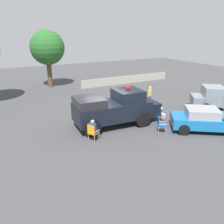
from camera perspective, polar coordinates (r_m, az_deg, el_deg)
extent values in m
plane|color=#424244|center=(15.28, -1.19, -3.34)|extent=(60.00, 60.00, 0.00)
cylinder|color=black|center=(16.64, 4.06, 0.50)|extent=(1.06, 0.39, 1.04)
cylinder|color=black|center=(15.03, 7.68, -1.78)|extent=(1.06, 0.39, 1.04)
cylinder|color=black|center=(15.37, -7.51, -1.28)|extent=(1.06, 0.39, 1.04)
cylinder|color=black|center=(13.60, -4.98, -4.03)|extent=(1.06, 0.39, 1.04)
cube|color=black|center=(14.88, 0.00, 0.36)|extent=(5.03, 2.43, 1.10)
cube|color=black|center=(16.25, 9.19, 1.30)|extent=(1.02, 1.82, 0.84)
cube|color=black|center=(15.10, 3.98, 4.18)|extent=(1.83, 2.01, 0.76)
cube|color=#232328|center=(14.11, -5.74, 2.37)|extent=(1.83, 2.07, 0.60)
cube|color=silver|center=(16.49, 10.50, 1.50)|extent=(0.22, 1.44, 0.64)
cube|color=silver|center=(16.68, 10.69, 0.17)|extent=(0.35, 2.25, 0.24)
sphere|color=white|center=(17.08, 9.04, 2.50)|extent=(0.28, 0.28, 0.26)
sphere|color=white|center=(15.87, 12.10, 0.97)|extent=(0.28, 0.28, 0.26)
sphere|color=red|center=(14.98, 4.03, 6.03)|extent=(0.30, 0.30, 0.28)
cylinder|color=black|center=(15.95, 16.54, -1.85)|extent=(0.71, 0.60, 0.68)
cylinder|color=black|center=(14.46, 17.55, -4.22)|extent=(0.71, 0.60, 0.68)
cube|color=#196BAD|center=(15.44, 22.42, -2.16)|extent=(4.47, 3.89, 0.64)
cube|color=#99999E|center=(15.17, 21.60, -0.17)|extent=(2.45, 2.37, 0.56)
cylinder|color=black|center=(18.78, 22.40, 0.88)|extent=(0.81, 0.70, 0.80)
cylinder|color=black|center=(20.42, 21.31, 2.46)|extent=(0.81, 0.70, 0.80)
cube|color=gray|center=(19.54, 23.84, 3.84)|extent=(2.28, 2.34, 1.40)
cube|color=gray|center=(19.37, 20.55, 2.97)|extent=(1.74, 1.90, 0.64)
cylinder|color=#B7BABF|center=(13.49, -4.79, -5.63)|extent=(0.04, 0.04, 0.44)
cylinder|color=#B7BABF|center=(13.26, -3.25, -6.07)|extent=(0.04, 0.04, 0.44)
cylinder|color=#B7BABF|center=(13.18, -5.93, -6.31)|extent=(0.04, 0.04, 0.44)
cylinder|color=#B7BABF|center=(12.94, -4.37, -6.78)|extent=(0.04, 0.04, 0.44)
cube|color=orange|center=(13.11, -4.61, -5.27)|extent=(0.65, 0.65, 0.04)
cube|color=orange|center=(12.82, -5.28, -4.49)|extent=(0.27, 0.44, 0.56)
cube|color=#B7BABF|center=(13.18, -5.47, -4.38)|extent=(0.40, 0.25, 0.03)
cube|color=#B7BABF|center=(12.91, -3.77, -4.85)|extent=(0.40, 0.25, 0.03)
cylinder|color=#B7BABF|center=(14.77, 13.03, -3.78)|extent=(0.04, 0.04, 0.44)
cylinder|color=#B7BABF|center=(14.38, 13.32, -4.48)|extent=(0.04, 0.04, 0.44)
cylinder|color=#B7BABF|center=(14.70, 11.34, -3.77)|extent=(0.04, 0.04, 0.44)
cylinder|color=#B7BABF|center=(14.30, 11.58, -4.47)|extent=(0.04, 0.04, 0.44)
cube|color=#1959A5|center=(14.44, 12.38, -3.27)|extent=(0.66, 0.66, 0.04)
cube|color=#1959A5|center=(14.30, 11.52, -2.21)|extent=(0.28, 0.43, 0.56)
cube|color=#B7BABF|center=(14.60, 12.28, -2.30)|extent=(0.40, 0.26, 0.03)
cube|color=#B7BABF|center=(14.16, 12.58, -3.03)|extent=(0.40, 0.26, 0.03)
cylinder|color=#383842|center=(13.46, -4.25, -5.65)|extent=(0.18, 0.18, 0.45)
cylinder|color=#383842|center=(13.36, -3.55, -5.85)|extent=(0.18, 0.18, 0.45)
cube|color=#383842|center=(13.23, -4.69, -4.78)|extent=(0.46, 0.35, 0.13)
cube|color=#383842|center=(13.12, -3.99, -4.98)|extent=(0.46, 0.35, 0.13)
cube|color=#1E478C|center=(12.91, -4.90, -3.98)|extent=(0.39, 0.46, 0.54)
sphere|color=tan|center=(12.78, -4.89, -2.43)|extent=(0.30, 0.30, 0.22)
cylinder|color=#2D334C|center=(19.58, 9.36, 2.99)|extent=(0.21, 0.21, 0.88)
cylinder|color=#2D334C|center=(19.37, 9.31, 2.81)|extent=(0.21, 0.21, 0.88)
cube|color=gold|center=(19.28, 9.45, 4.95)|extent=(0.47, 0.49, 0.56)
cylinder|color=gold|center=(19.56, 9.50, 4.97)|extent=(0.14, 0.14, 0.60)
cylinder|color=gold|center=(19.03, 9.39, 4.57)|extent=(0.14, 0.14, 0.60)
sphere|color=tan|center=(19.18, 9.52, 6.10)|extent=(0.32, 0.32, 0.23)
cylinder|color=brown|center=(26.62, -15.30, 9.28)|extent=(0.50, 0.50, 2.97)
sphere|color=#276026|center=(26.30, -15.86, 15.21)|extent=(3.66, 3.66, 3.66)
cube|color=#A8A393|center=(27.60, 3.76, 8.08)|extent=(11.72, 0.12, 0.90)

